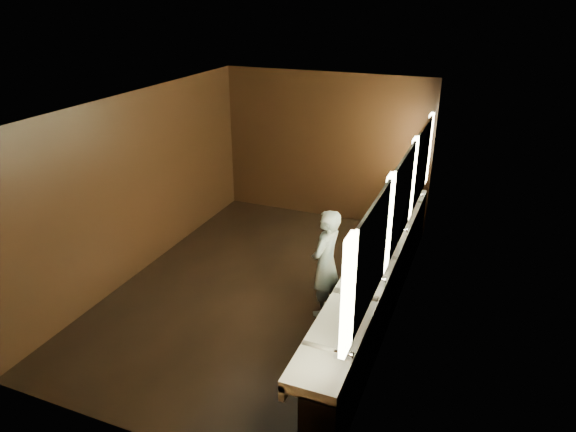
# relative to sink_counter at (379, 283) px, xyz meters

# --- Properties ---
(floor) EXTENTS (6.00, 6.00, 0.00)m
(floor) POSITION_rel_sink_counter_xyz_m (-1.79, 0.00, -0.50)
(floor) COLOR black
(floor) RESTS_ON ground
(ceiling) EXTENTS (4.00, 6.00, 0.02)m
(ceiling) POSITION_rel_sink_counter_xyz_m (-1.79, 0.00, 2.30)
(ceiling) COLOR #2D2D2B
(ceiling) RESTS_ON wall_back
(wall_back) EXTENTS (4.00, 0.02, 2.80)m
(wall_back) POSITION_rel_sink_counter_xyz_m (-1.79, 3.00, 0.90)
(wall_back) COLOR black
(wall_back) RESTS_ON floor
(wall_front) EXTENTS (4.00, 0.02, 2.80)m
(wall_front) POSITION_rel_sink_counter_xyz_m (-1.79, -3.00, 0.90)
(wall_front) COLOR black
(wall_front) RESTS_ON floor
(wall_left) EXTENTS (0.02, 6.00, 2.80)m
(wall_left) POSITION_rel_sink_counter_xyz_m (-3.79, 0.00, 0.90)
(wall_left) COLOR black
(wall_left) RESTS_ON floor
(wall_right) EXTENTS (0.02, 6.00, 2.80)m
(wall_right) POSITION_rel_sink_counter_xyz_m (0.21, 0.00, 0.90)
(wall_right) COLOR black
(wall_right) RESTS_ON floor
(sink_counter) EXTENTS (0.55, 5.40, 1.01)m
(sink_counter) POSITION_rel_sink_counter_xyz_m (0.00, 0.00, 0.00)
(sink_counter) COLOR black
(sink_counter) RESTS_ON floor
(mirror_band) EXTENTS (0.06, 5.03, 1.15)m
(mirror_band) POSITION_rel_sink_counter_xyz_m (0.19, -0.00, 1.25)
(mirror_band) COLOR #FDF9BD
(mirror_band) RESTS_ON wall_right
(person) EXTENTS (0.46, 0.62, 1.54)m
(person) POSITION_rel_sink_counter_xyz_m (-0.70, -0.22, 0.27)
(person) COLOR #97CEE1
(person) RESTS_ON floor
(trash_bin) EXTENTS (0.43, 0.43, 0.55)m
(trash_bin) POSITION_rel_sink_counter_xyz_m (-0.22, -1.03, -0.22)
(trash_bin) COLOR black
(trash_bin) RESTS_ON floor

